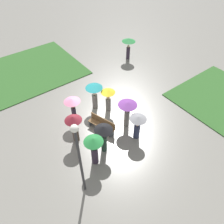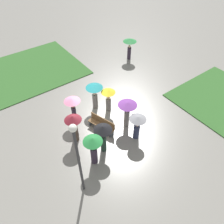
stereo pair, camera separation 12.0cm
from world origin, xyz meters
name	(u,v)px [view 1 (the left image)]	position (x,y,z in m)	size (l,w,h in m)	color
ground_plane	(89,117)	(0.00, 0.00, 0.00)	(90.00, 90.00, 0.00)	slate
lawn_patch_near	(25,72)	(-7.83, -1.39, 0.03)	(7.24, 9.02, 0.06)	#2D5B26
park_bench	(102,124)	(1.41, 0.10, 0.47)	(1.87, 0.94, 0.90)	brown
lamp_post	(79,154)	(4.16, -2.92, 2.99)	(0.32, 0.32, 4.69)	#2D2D30
crowd_person_black	(104,133)	(2.78, -0.73, 1.45)	(1.02, 1.02, 1.99)	#1E3328
crowd_person_maroon	(74,124)	(1.17, -1.63, 1.36)	(0.99, 0.99, 1.97)	#47382D
crowd_person_grey	(138,124)	(3.18, 1.40, 1.16)	(0.99, 0.99, 1.74)	#282D47
crowd_person_pink	(73,104)	(-0.32, -0.87, 1.42)	(1.03, 1.03, 1.86)	#2D2333
crowd_person_green	(94,146)	(3.15, -1.61, 1.41)	(1.02, 1.02, 2.02)	#2D2333
crowd_person_teal	(94,91)	(-0.58, 0.92, 1.46)	(1.14, 1.14, 1.97)	slate
crowd_person_yellow	(108,96)	(0.19, 1.49, 1.23)	(0.94, 0.94, 1.77)	slate
crowd_person_purple	(127,109)	(2.05, 1.56, 1.38)	(1.17, 1.17, 1.91)	slate
lone_walker_far_path	(129,43)	(-4.25, 7.03, 1.49)	(1.19, 1.19, 1.94)	#2D2333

